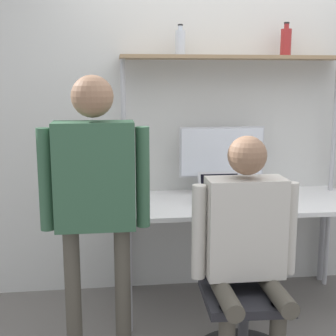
# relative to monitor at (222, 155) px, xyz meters

# --- Properties ---
(ground_plane) EXTENTS (12.00, 12.00, 0.00)m
(ground_plane) POSITION_rel_monitor_xyz_m (0.08, -0.59, -1.07)
(ground_plane) COLOR slate
(wall_back) EXTENTS (8.00, 0.06, 2.70)m
(wall_back) POSITION_rel_monitor_xyz_m (0.08, 0.19, 0.28)
(wall_back) COLOR silver
(wall_back) RESTS_ON ground_plane
(desk) EXTENTS (1.72, 0.73, 0.78)m
(desk) POSITION_rel_monitor_xyz_m (0.08, -0.20, -0.37)
(desk) COLOR white
(desk) RESTS_ON ground_plane
(shelf_unit) EXTENTS (1.63, 0.27, 1.79)m
(shelf_unit) POSITION_rel_monitor_xyz_m (0.08, 0.01, 0.45)
(shelf_unit) COLOR #997A56
(shelf_unit) RESTS_ON ground_plane
(monitor) EXTENTS (0.63, 0.19, 0.50)m
(monitor) POSITION_rel_monitor_xyz_m (0.00, 0.00, 0.00)
(monitor) COLOR #B7B7BC
(monitor) RESTS_ON desk
(laptop) EXTENTS (0.29, 0.23, 0.23)m
(laptop) POSITION_rel_monitor_xyz_m (-0.08, -0.34, -0.23)
(laptop) COLOR silver
(laptop) RESTS_ON desk
(cell_phone) EXTENTS (0.07, 0.15, 0.01)m
(cell_phone) POSITION_rel_monitor_xyz_m (0.18, -0.38, -0.29)
(cell_phone) COLOR silver
(cell_phone) RESTS_ON desk
(office_chair) EXTENTS (0.56, 0.56, 0.89)m
(office_chair) POSITION_rel_monitor_xyz_m (-0.08, -0.91, -0.80)
(office_chair) COLOR black
(office_chair) RESTS_ON ground_plane
(person_seated) EXTENTS (0.60, 0.47, 1.33)m
(person_seated) POSITION_rel_monitor_xyz_m (-0.08, -0.95, -0.29)
(person_seated) COLOR #4C473D
(person_seated) RESTS_ON ground_plane
(person_standing) EXTENTS (0.59, 0.22, 1.65)m
(person_standing) POSITION_rel_monitor_xyz_m (-0.90, -0.84, -0.02)
(person_standing) COLOR #4C473D
(person_standing) RESTS_ON ground_plane
(bottle_clear) EXTENTS (0.07, 0.07, 0.21)m
(bottle_clear) POSITION_rel_monitor_xyz_m (-0.31, 0.01, 0.81)
(bottle_clear) COLOR silver
(bottle_clear) RESTS_ON shelf_unit
(bottle_red) EXTENTS (0.08, 0.08, 0.24)m
(bottle_red) POSITION_rel_monitor_xyz_m (0.46, 0.01, 0.82)
(bottle_red) COLOR maroon
(bottle_red) RESTS_ON shelf_unit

